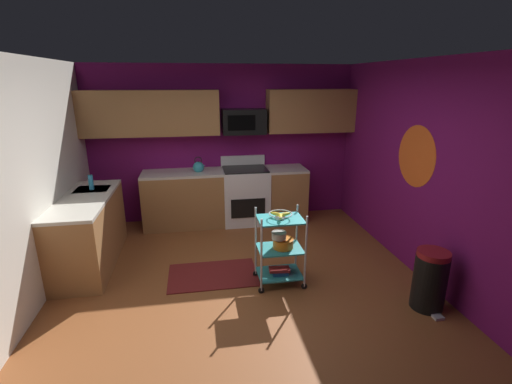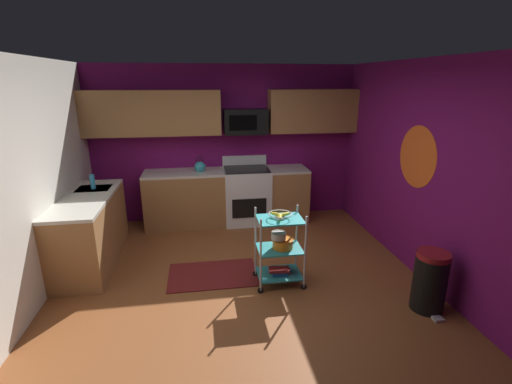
% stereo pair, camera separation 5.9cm
% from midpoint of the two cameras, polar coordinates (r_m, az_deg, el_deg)
% --- Properties ---
extents(floor, '(4.40, 4.80, 0.04)m').
position_cam_midpoint_polar(floor, '(4.44, -2.40, -15.07)').
color(floor, brown).
rests_on(floor, ground).
extents(wall_back, '(4.52, 0.06, 2.60)m').
position_cam_midpoint_polar(wall_back, '(6.26, -5.44, 7.49)').
color(wall_back, '#6B1156').
rests_on(wall_back, ground).
extents(wall_left, '(0.06, 4.80, 2.60)m').
position_cam_midpoint_polar(wall_left, '(4.26, -33.92, -0.08)').
color(wall_left, silver).
rests_on(wall_left, ground).
extents(wall_right, '(0.06, 4.80, 2.60)m').
position_cam_midpoint_polar(wall_right, '(4.71, 25.39, 2.64)').
color(wall_right, '#6B1156').
rests_on(wall_right, ground).
extents(wall_flower_decal, '(0.00, 0.76, 0.76)m').
position_cam_midpoint_polar(wall_flower_decal, '(4.88, 23.51, 5.15)').
color(wall_flower_decal, '#E5591E').
extents(counter_run, '(3.55, 2.28, 0.92)m').
position_cam_midpoint_polar(counter_run, '(5.72, -12.01, -2.44)').
color(counter_run, '#9E6B3D').
rests_on(counter_run, ground).
extents(oven_range, '(0.76, 0.65, 1.10)m').
position_cam_midpoint_polar(oven_range, '(6.18, -1.97, -0.44)').
color(oven_range, white).
rests_on(oven_range, ground).
extents(upper_cabinets, '(4.40, 0.33, 0.70)m').
position_cam_midpoint_polar(upper_cabinets, '(6.00, -6.15, 12.34)').
color(upper_cabinets, '#9E6B3D').
extents(microwave, '(0.70, 0.39, 0.40)m').
position_cam_midpoint_polar(microwave, '(6.02, -2.23, 11.01)').
color(microwave, black).
extents(rolling_cart, '(0.58, 0.41, 0.91)m').
position_cam_midpoint_polar(rolling_cart, '(4.33, 3.37, -8.84)').
color(rolling_cart, silver).
rests_on(rolling_cart, ground).
extents(fruit_bowl, '(0.27, 0.27, 0.07)m').
position_cam_midpoint_polar(fruit_bowl, '(4.16, 3.47, -3.59)').
color(fruit_bowl, silver).
rests_on(fruit_bowl, rolling_cart).
extents(mixing_bowl_large, '(0.25, 0.25, 0.11)m').
position_cam_midpoint_polar(mixing_bowl_large, '(4.31, 3.88, -8.00)').
color(mixing_bowl_large, orange).
rests_on(mixing_bowl_large, rolling_cart).
extents(mixing_bowl_small, '(0.18, 0.18, 0.08)m').
position_cam_midpoint_polar(mixing_bowl_small, '(4.27, 3.23, -6.79)').
color(mixing_bowl_small, silver).
rests_on(mixing_bowl_small, rolling_cart).
extents(book_stack, '(0.26, 0.19, 0.06)m').
position_cam_midpoint_polar(book_stack, '(4.47, 3.30, -12.21)').
color(book_stack, '#1E4C8C').
rests_on(book_stack, rolling_cart).
extents(kettle, '(0.21, 0.18, 0.26)m').
position_cam_midpoint_polar(kettle, '(5.98, -9.29, 3.92)').
color(kettle, teal).
rests_on(kettle, counter_run).
extents(dish_soap_bottle, '(0.06, 0.06, 0.20)m').
position_cam_midpoint_polar(dish_soap_bottle, '(5.42, -24.79, 1.39)').
color(dish_soap_bottle, '#2D8CBF').
rests_on(dish_soap_bottle, counter_run).
extents(trash_can, '(0.34, 0.42, 0.66)m').
position_cam_midpoint_polar(trash_can, '(4.34, 25.26, -12.38)').
color(trash_can, black).
rests_on(trash_can, ground).
extents(floor_rug, '(1.10, 0.70, 0.01)m').
position_cam_midpoint_polar(floor_rug, '(4.71, -7.14, -12.80)').
color(floor_rug, maroon).
rests_on(floor_rug, ground).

